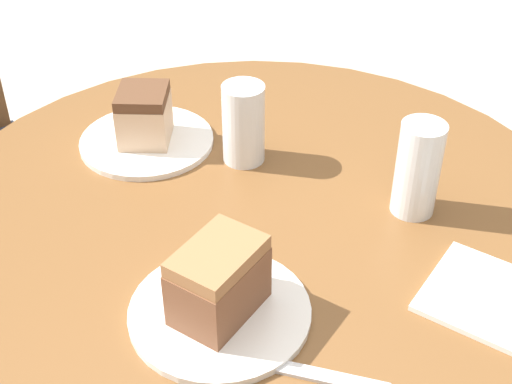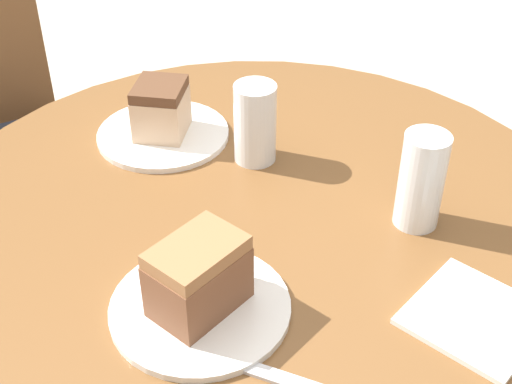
% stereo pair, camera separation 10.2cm
% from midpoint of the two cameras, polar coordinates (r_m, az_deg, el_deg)
% --- Properties ---
extents(table, '(1.00, 1.00, 0.76)m').
position_cam_midpoint_polar(table, '(1.16, 2.54, -8.65)').
color(table, brown).
rests_on(table, ground_plane).
extents(plate_near, '(0.23, 0.23, 0.01)m').
position_cam_midpoint_polar(plate_near, '(0.89, -1.20, -9.39)').
color(plate_near, white).
rests_on(plate_near, table).
extents(plate_far, '(0.22, 0.22, 0.01)m').
position_cam_midpoint_polar(plate_far, '(1.22, -5.07, 4.55)').
color(plate_far, white).
rests_on(plate_far, table).
extents(cake_slice_near, '(0.13, 0.10, 0.10)m').
position_cam_midpoint_polar(cake_slice_near, '(0.86, -1.25, -6.92)').
color(cake_slice_near, brown).
rests_on(cake_slice_near, plate_near).
extents(cake_slice_far, '(0.12, 0.12, 0.09)m').
position_cam_midpoint_polar(cake_slice_far, '(1.19, -5.19, 6.57)').
color(cake_slice_far, beige).
rests_on(cake_slice_far, plate_far).
extents(glass_lemonade, '(0.06, 0.06, 0.14)m').
position_cam_midpoint_polar(glass_lemonade, '(1.03, 15.81, 0.38)').
color(glass_lemonade, beige).
rests_on(glass_lemonade, table).
extents(glass_water, '(0.07, 0.07, 0.13)m').
position_cam_midpoint_polar(glass_water, '(1.13, 2.52, 5.13)').
color(glass_water, silver).
rests_on(glass_water, table).
extents(napkin_stack, '(0.17, 0.17, 0.01)m').
position_cam_midpoint_polar(napkin_stack, '(0.94, 20.14, -9.52)').
color(napkin_stack, white).
rests_on(napkin_stack, table).
extents(fork, '(0.10, 0.17, 0.00)m').
position_cam_midpoint_polar(fork, '(0.83, 5.34, -14.69)').
color(fork, silver).
rests_on(fork, table).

